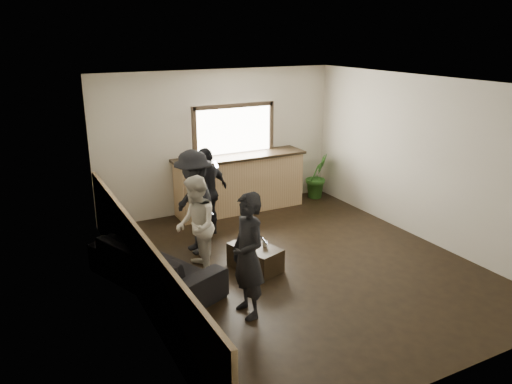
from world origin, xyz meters
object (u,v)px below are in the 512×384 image
sofa (155,263)px  coffee_table (255,257)px  person_b (196,226)px  person_a (248,256)px  bar_counter (240,180)px  person_c (194,202)px  cup_a (243,241)px  person_d (207,192)px  potted_plant (317,176)px  cup_b (265,244)px

sofa → coffee_table: bearing=-120.9°
person_b → sofa: bearing=-69.7°
sofa → person_a: size_ratio=1.32×
bar_counter → person_a: (-1.63, -3.61, 0.18)m
sofa → person_c: (0.92, 0.77, 0.54)m
coffee_table → person_a: (-0.68, -1.11, 0.64)m
coffee_table → cup_a: bearing=131.2°
person_b → person_d: 1.49m
bar_counter → person_a: size_ratio=1.65×
potted_plant → person_b: size_ratio=0.64×
coffee_table → cup_b: size_ratio=8.83×
cup_a → person_d: person_d is taller
potted_plant → bar_counter: bearing=178.6°
cup_a → person_d: bearing=89.4°
cup_a → person_a: size_ratio=0.08×
cup_a → person_c: person_c is taller
potted_plant → person_b: person_b is taller
bar_counter → person_c: 2.14m
person_a → person_c: (0.10, 2.12, 0.04)m
cup_b → person_a: person_a is taller
bar_counter → person_d: (-1.07, -0.91, 0.15)m
sofa → person_d: person_d is taller
sofa → person_a: bearing=-170.2°
potted_plant → person_b: bearing=-149.2°
bar_counter → person_c: size_ratio=1.57×
cup_b → cup_a: bearing=142.2°
coffee_table → person_a: 1.44m
person_b → person_c: 0.78m
bar_counter → sofa: (-2.45, -2.25, -0.33)m
cup_a → person_b: person_b is taller
sofa → person_c: size_ratio=1.26×
person_d → bar_counter: bearing=-162.8°
person_c → coffee_table: bearing=27.0°
bar_counter → sofa: bearing=-137.4°
sofa → person_b: person_b is taller
potted_plant → person_d: (-2.92, -0.86, 0.31)m
cup_a → person_c: 1.07m
person_d → person_c: bearing=28.3°
person_b → cup_b: bearing=87.3°
cup_a → cup_b: bearing=-37.8°
coffee_table → cup_a: 0.31m
person_a → person_b: (-0.16, 1.39, -0.07)m
bar_counter → potted_plant: (1.85, -0.05, -0.16)m
cup_a → person_a: person_a is taller
person_c → bar_counter: bearing=131.7°
cup_b → person_d: (-0.25, 1.65, 0.39)m
person_b → cup_a: bearing=95.8°
bar_counter → person_c: bar_counter is taller
coffee_table → potted_plant: size_ratio=0.84×
person_c → sofa: bearing=-52.9°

